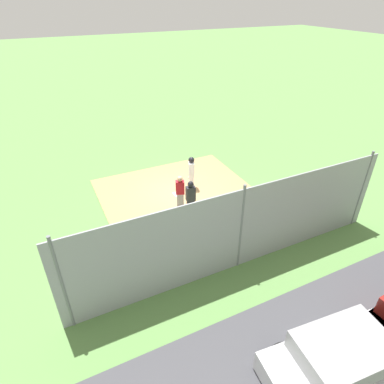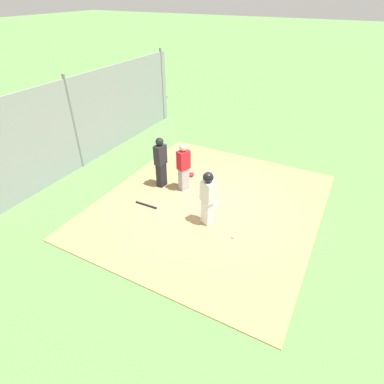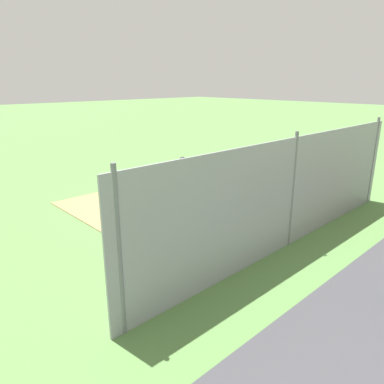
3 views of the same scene
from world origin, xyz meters
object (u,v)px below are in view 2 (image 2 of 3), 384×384
at_px(baseball_bat, 146,205).
at_px(catcher_mask, 191,174).
at_px(home_plate, 209,204).
at_px(baseball, 233,237).
at_px(catcher, 184,166).
at_px(umpire, 161,161).
at_px(runner, 208,195).

relative_size(baseball_bat, catcher_mask, 3.12).
height_order(home_plate, baseball, baseball).
xyz_separation_m(catcher, catcher_mask, (-0.86, -0.19, -0.79)).
relative_size(home_plate, umpire, 0.25).
relative_size(runner, catcher_mask, 6.87).
bearing_deg(home_plate, catcher, -108.91).
bearing_deg(runner, baseball_bat, 116.61).
distance_m(catcher, umpire, 0.78).
bearing_deg(umpire, runner, -18.90).
relative_size(catcher, umpire, 0.94).
xyz_separation_m(baseball_bat, catcher_mask, (-2.25, 0.36, 0.03)).
height_order(home_plate, catcher, catcher).
distance_m(umpire, baseball_bat, 1.53).
bearing_deg(baseball, runner, -106.29).
relative_size(catcher, runner, 0.99).
xyz_separation_m(catcher, baseball, (1.51, 2.37, -0.81)).
distance_m(home_plate, catcher_mask, 1.81).
xyz_separation_m(catcher, runner, (1.25, 1.45, 0.09)).
bearing_deg(runner, baseball, -83.70).
distance_m(catcher_mask, baseball, 3.49).
relative_size(catcher, baseball, 22.04).
xyz_separation_m(catcher, baseball_bat, (1.39, -0.55, -0.82)).
xyz_separation_m(home_plate, runner, (0.86, 0.33, 0.93)).
bearing_deg(baseball, umpire, -113.54).
xyz_separation_m(baseball_bat, baseball, (0.13, 2.91, 0.01)).
xyz_separation_m(home_plate, baseball, (1.13, 1.24, 0.03)).
xyz_separation_m(umpire, baseball, (1.36, 3.13, -0.87)).
height_order(home_plate, catcher_mask, catcher_mask).
height_order(baseball_bat, baseball, baseball).
distance_m(home_plate, baseball_bat, 1.95).
bearing_deg(home_plate, umpire, -97.07).
distance_m(umpire, catcher_mask, 1.44).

